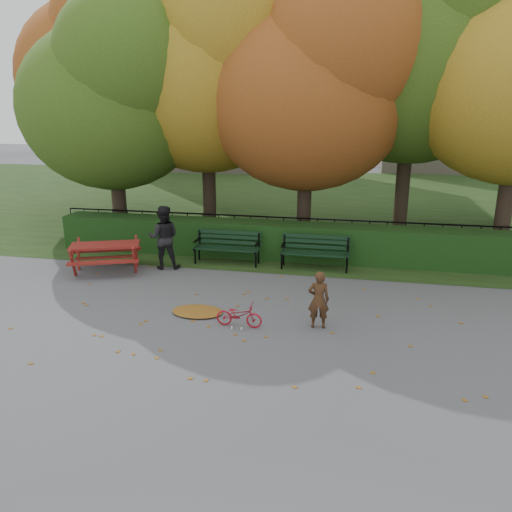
% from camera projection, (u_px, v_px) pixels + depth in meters
% --- Properties ---
extents(ground, '(90.00, 90.00, 0.00)m').
position_uv_depth(ground, '(243.00, 320.00, 10.09)').
color(ground, slate).
rests_on(ground, ground).
extents(grass_strip, '(90.00, 90.00, 0.00)m').
position_uv_depth(grass_strip, '(312.00, 200.00, 23.23)').
color(grass_strip, '#1D3112').
rests_on(grass_strip, ground).
extents(building_left, '(10.00, 7.00, 15.00)m').
position_uv_depth(building_left, '(201.00, 57.00, 34.12)').
color(building_left, gray).
rests_on(building_left, ground).
extents(building_right, '(9.00, 6.00, 12.00)m').
position_uv_depth(building_right, '(456.00, 79.00, 33.09)').
color(building_right, gray).
rests_on(building_right, ground).
extents(hedge, '(13.00, 0.90, 1.00)m').
position_uv_depth(hedge, '(279.00, 241.00, 14.17)').
color(hedge, black).
rests_on(hedge, ground).
extents(iron_fence, '(14.00, 0.04, 1.02)m').
position_uv_depth(iron_fence, '(283.00, 233.00, 14.91)').
color(iron_fence, black).
rests_on(iron_fence, ground).
extents(tree_a, '(5.88, 5.60, 7.48)m').
position_uv_depth(tree_a, '(117.00, 94.00, 15.06)').
color(tree_a, '#2F211B').
rests_on(tree_a, ground).
extents(tree_b, '(6.72, 6.40, 8.79)m').
position_uv_depth(tree_b, '(215.00, 65.00, 15.36)').
color(tree_b, '#2F211B').
rests_on(tree_b, ground).
extents(tree_c, '(6.30, 6.00, 8.00)m').
position_uv_depth(tree_c, '(318.00, 82.00, 14.15)').
color(tree_c, '#2F211B').
rests_on(tree_c, ground).
extents(tree_d, '(7.14, 6.80, 9.58)m').
position_uv_depth(tree_d, '(429.00, 41.00, 14.41)').
color(tree_d, '#2F211B').
rests_on(tree_d, ground).
extents(tree_f, '(6.93, 6.60, 9.19)m').
position_uv_depth(tree_f, '(112.00, 64.00, 18.54)').
color(tree_f, '#2F211B').
rests_on(tree_f, ground).
extents(bench_left, '(1.80, 0.57, 0.88)m').
position_uv_depth(bench_left, '(228.00, 245.00, 13.67)').
color(bench_left, black).
rests_on(bench_left, ground).
extents(bench_right, '(1.80, 0.57, 0.88)m').
position_uv_depth(bench_right, '(315.00, 249.00, 13.20)').
color(bench_right, black).
rests_on(bench_right, ground).
extents(picnic_table, '(2.12, 1.93, 0.84)m').
position_uv_depth(picnic_table, '(105.00, 250.00, 12.92)').
color(picnic_table, maroon).
rests_on(picnic_table, ground).
extents(leaf_pile, '(1.29, 1.12, 0.08)m').
position_uv_depth(leaf_pile, '(197.00, 311.00, 10.41)').
color(leaf_pile, brown).
rests_on(leaf_pile, ground).
extents(leaf_scatter, '(9.00, 5.70, 0.01)m').
position_uv_depth(leaf_scatter, '(246.00, 314.00, 10.37)').
color(leaf_scatter, brown).
rests_on(leaf_scatter, ground).
extents(child, '(0.45, 0.33, 1.15)m').
position_uv_depth(child, '(319.00, 300.00, 9.58)').
color(child, '#432815').
rests_on(child, ground).
extents(adult, '(0.95, 0.82, 1.69)m').
position_uv_depth(adult, '(164.00, 237.00, 13.12)').
color(adult, black).
rests_on(adult, ground).
extents(bicycle, '(0.92, 0.34, 0.48)m').
position_uv_depth(bicycle, '(239.00, 315.00, 9.71)').
color(bicycle, '#AD1020').
rests_on(bicycle, ground).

